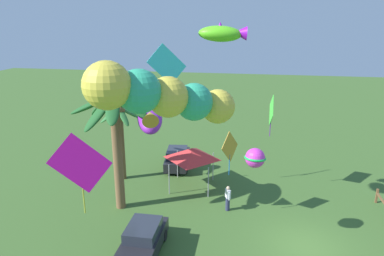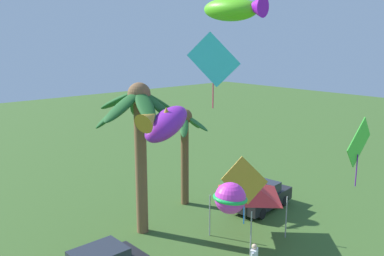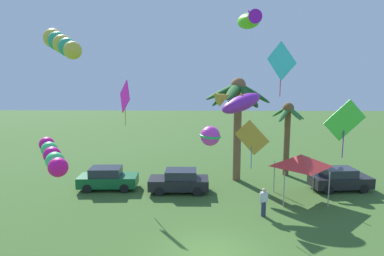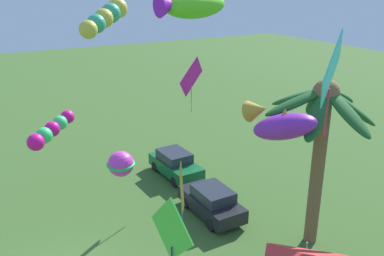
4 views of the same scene
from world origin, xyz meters
TOP-DOWN VIEW (x-y plane):
  - ground_plane at (0.00, 0.00)m, footprint 120.00×120.00m
  - palm_tree_0 at (2.17, 10.72)m, footprint 4.85×4.99m
  - palm_tree_1 at (6.18, 12.05)m, footprint 2.50×2.73m
  - parked_car_0 at (-1.84, 7.98)m, footprint 3.92×1.77m
  - parked_car_1 at (-6.73, 8.47)m, footprint 3.97×1.87m
  - parked_car_2 at (8.91, 8.59)m, footprint 4.07×2.13m
  - spectator_0 at (2.98, 4.18)m, footprint 0.51×0.37m
  - festival_tent at (5.72, 6.86)m, footprint 2.86×2.86m
  - kite_diamond_0 at (-5.48, 8.88)m, footprint 1.07×1.99m
  - kite_ball_1 at (-0.02, 2.75)m, footprint 1.39×1.39m
  - kite_fish_3 at (2.02, 8.58)m, footprint 3.47×2.23m
  - kite_fish_4 at (2.01, 4.64)m, footprint 1.31×2.51m
  - kite_diamond_5 at (6.02, 1.81)m, footprint 1.95×0.19m
  - kite_tube_6 at (-8.05, 5.19)m, footprint 2.92×3.26m
  - kite_diamond_7 at (4.59, 8.19)m, footprint 1.37×2.13m
  - kite_diamond_8 at (2.23, 4.12)m, footprint 1.73×0.79m
  - kite_tube_9 at (-7.32, 1.63)m, footprint 2.13×2.74m

SIDE VIEW (x-z plane):
  - ground_plane at x=0.00m, z-range 0.00..0.00m
  - parked_car_0 at x=-1.84m, z-range 0.00..1.51m
  - parked_car_1 at x=-6.73m, z-range 0.00..1.51m
  - parked_car_2 at x=8.91m, z-range 0.00..1.51m
  - spectator_0 at x=2.98m, z-range 0.02..1.61m
  - festival_tent at x=5.72m, z-range 1.04..3.89m
  - kite_tube_9 at x=-7.32m, z-range 3.21..4.64m
  - palm_tree_1 at x=6.18m, z-range 1.13..6.75m
  - kite_diamond_8 at x=2.23m, z-range 3.04..5.67m
  - kite_ball_1 at x=-0.02m, z-range 4.23..5.20m
  - kite_diamond_5 at x=6.02m, z-range 4.23..6.94m
  - palm_tree_0 at x=2.17m, z-range 1.92..9.39m
  - kite_fish_3 at x=2.02m, z-range 4.95..6.87m
  - kite_diamond_0 at x=-5.48m, z-range 4.70..7.76m
  - kite_diamond_7 at x=4.59m, z-range 6.75..10.23m
  - kite_tube_6 at x=-8.05m, z-range 8.44..10.28m
  - kite_fish_4 at x=2.01m, z-range 9.94..10.95m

